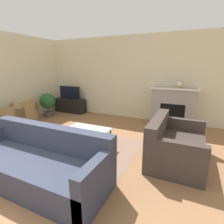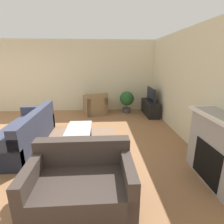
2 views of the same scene
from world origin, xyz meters
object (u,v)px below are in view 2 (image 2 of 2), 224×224
(coffee_table, at_px, (79,129))
(armchair_by_window, at_px, (95,106))
(couch_loveseat, at_px, (82,183))
(tv, at_px, (151,94))
(potted_plant, at_px, (127,100))
(couch_sectional, at_px, (25,133))

(coffee_table, bearing_deg, armchair_by_window, 172.97)
(couch_loveseat, height_order, armchair_by_window, same)
(tv, bearing_deg, armchair_by_window, -96.93)
(armchair_by_window, xyz_separation_m, potted_plant, (-0.09, 1.20, 0.21))
(couch_sectional, distance_m, coffee_table, 1.29)
(armchair_by_window, distance_m, potted_plant, 1.22)
(tv, bearing_deg, potted_plant, -112.07)
(tv, height_order, potted_plant, tv)
(couch_loveseat, distance_m, coffee_table, 1.78)
(potted_plant, bearing_deg, tv, 67.93)
(tv, bearing_deg, couch_loveseat, -27.43)
(couch_sectional, xyz_separation_m, couch_loveseat, (1.86, 1.52, 0.00))
(couch_loveseat, xyz_separation_m, armchair_by_window, (-4.29, 0.07, 0.01))
(armchair_by_window, xyz_separation_m, coffee_table, (2.52, -0.31, 0.09))
(couch_loveseat, bearing_deg, coffee_table, 97.68)
(couch_sectional, bearing_deg, potted_plant, 131.99)
(armchair_by_window, bearing_deg, couch_loveseat, 72.79)
(coffee_table, xyz_separation_m, potted_plant, (-2.61, 1.51, 0.12))
(couch_sectional, relative_size, couch_loveseat, 1.64)
(tv, bearing_deg, coffee_table, -45.70)
(couch_sectional, xyz_separation_m, coffee_table, (0.09, 1.29, 0.10))
(tv, relative_size, armchair_by_window, 0.92)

